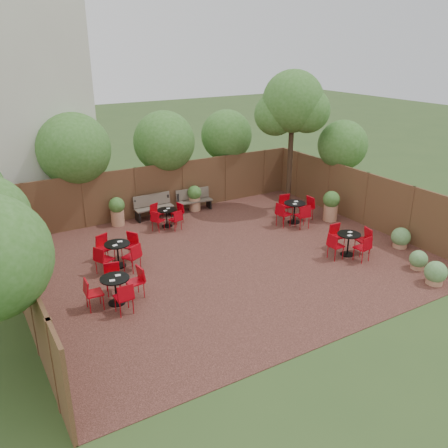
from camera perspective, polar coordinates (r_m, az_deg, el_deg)
ground at (r=14.92m, az=0.28°, el=-4.33°), size 80.00×80.00×0.00m
courtyard_paving at (r=14.92m, az=0.28°, el=-4.30°), size 12.00×10.00×0.02m
fence_back at (r=18.73m, az=-7.66°, el=4.19°), size 12.00×0.08×2.00m
fence_left at (r=12.78m, az=-23.56°, el=-5.91°), size 0.08×10.00×2.00m
fence_right at (r=18.17m, az=16.73°, el=2.91°), size 0.08×10.00×2.00m
neighbour_building at (r=19.82m, az=-24.06°, el=12.41°), size 5.00×4.00×8.00m
overhang_foliage at (r=15.84m, az=-11.67°, el=7.14°), size 15.50×10.73×2.65m
courtyard_tree at (r=18.69m, az=8.32°, el=13.92°), size 2.59×2.49×5.46m
park_bench_left at (r=18.37m, az=-8.55°, el=2.15°), size 1.51×0.49×0.93m
park_bench_right at (r=19.07m, az=-3.66°, el=2.99°), size 1.45×0.57×0.88m
bistro_tables at (r=15.26m, az=-0.68°, el=-1.86°), size 9.29×6.70×0.91m
planters at (r=17.66m, az=-4.21°, el=1.88°), size 11.42×4.36×1.16m
low_shrubs at (r=15.58m, az=22.32°, el=-3.55°), size 1.85×2.86×0.68m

